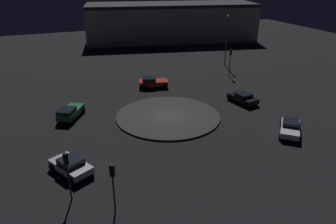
{
  "coord_description": "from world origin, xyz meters",
  "views": [
    {
      "loc": [
        31.28,
        -12.51,
        15.56
      ],
      "look_at": [
        0.0,
        0.0,
        0.6
      ],
      "focal_mm": 34.6,
      "sensor_mm": 36.0,
      "label": 1
    }
  ],
  "objects_px": {
    "car_red": "(152,82)",
    "car_silver": "(71,165)",
    "car_white": "(290,127)",
    "car_black": "(243,98)",
    "streetlamp_northwest": "(227,34)",
    "store_building": "(171,22)",
    "traffic_light_northwest": "(230,57)",
    "traffic_light_southeast_near": "(113,178)",
    "traffic_light_southeast": "(67,167)",
    "car_green": "(70,112)"
  },
  "relations": [
    {
      "from": "car_green",
      "to": "store_building",
      "type": "height_order",
      "value": "store_building"
    },
    {
      "from": "car_black",
      "to": "store_building",
      "type": "distance_m",
      "value": 40.45
    },
    {
      "from": "car_black",
      "to": "traffic_light_northwest",
      "type": "distance_m",
      "value": 11.44
    },
    {
      "from": "car_silver",
      "to": "traffic_light_northwest",
      "type": "height_order",
      "value": "traffic_light_northwest"
    },
    {
      "from": "car_red",
      "to": "traffic_light_northwest",
      "type": "xyz_separation_m",
      "value": [
        -0.59,
        13.02,
        2.23
      ]
    },
    {
      "from": "traffic_light_southeast",
      "to": "streetlamp_northwest",
      "type": "distance_m",
      "value": 40.25
    },
    {
      "from": "traffic_light_southeast_near",
      "to": "car_green",
      "type": "bearing_deg",
      "value": 38.84
    },
    {
      "from": "car_red",
      "to": "traffic_light_southeast_near",
      "type": "bearing_deg",
      "value": -99.72
    },
    {
      "from": "car_red",
      "to": "traffic_light_southeast_near",
      "type": "relative_size",
      "value": 1.16
    },
    {
      "from": "car_white",
      "to": "traffic_light_southeast_near",
      "type": "xyz_separation_m",
      "value": [
        4.81,
        -19.39,
        2.04
      ]
    },
    {
      "from": "car_black",
      "to": "streetlamp_northwest",
      "type": "bearing_deg",
      "value": 145.31
    },
    {
      "from": "traffic_light_southeast_near",
      "to": "car_silver",
      "type": "bearing_deg",
      "value": 56.33
    },
    {
      "from": "car_red",
      "to": "streetlamp_northwest",
      "type": "distance_m",
      "value": 17.55
    },
    {
      "from": "car_silver",
      "to": "car_white",
      "type": "distance_m",
      "value": 21.73
    },
    {
      "from": "streetlamp_northwest",
      "to": "car_white",
      "type": "bearing_deg",
      "value": -16.21
    },
    {
      "from": "car_green",
      "to": "traffic_light_northwest",
      "type": "xyz_separation_m",
      "value": [
        -7.05,
        25.13,
        2.25
      ]
    },
    {
      "from": "car_white",
      "to": "traffic_light_southeast",
      "type": "relative_size",
      "value": 1.09
    },
    {
      "from": "car_green",
      "to": "store_building",
      "type": "xyz_separation_m",
      "value": [
        -36.49,
        27.31,
        3.43
      ]
    },
    {
      "from": "car_black",
      "to": "traffic_light_southeast",
      "type": "xyz_separation_m",
      "value": [
        11.32,
        -22.33,
        2.14
      ]
    },
    {
      "from": "car_black",
      "to": "car_red",
      "type": "bearing_deg",
      "value": -149.43
    },
    {
      "from": "car_white",
      "to": "car_black",
      "type": "height_order",
      "value": "car_white"
    },
    {
      "from": "car_white",
      "to": "car_red",
      "type": "distance_m",
      "value": 20.46
    },
    {
      "from": "traffic_light_northwest",
      "to": "car_white",
      "type": "bearing_deg",
      "value": 40.29
    },
    {
      "from": "car_silver",
      "to": "car_green",
      "type": "height_order",
      "value": "car_green"
    },
    {
      "from": "car_black",
      "to": "car_red",
      "type": "xyz_separation_m",
      "value": [
        -9.73,
        -8.67,
        0.1
      ]
    },
    {
      "from": "car_silver",
      "to": "traffic_light_southeast_near",
      "type": "height_order",
      "value": "traffic_light_southeast_near"
    },
    {
      "from": "car_red",
      "to": "traffic_light_southeast",
      "type": "xyz_separation_m",
      "value": [
        21.06,
        -13.67,
        2.03
      ]
    },
    {
      "from": "store_building",
      "to": "streetlamp_northwest",
      "type": "bearing_deg",
      "value": 103.76
    },
    {
      "from": "streetlamp_northwest",
      "to": "traffic_light_northwest",
      "type": "bearing_deg",
      "value": -24.84
    },
    {
      "from": "car_green",
      "to": "car_red",
      "type": "relative_size",
      "value": 0.97
    },
    {
      "from": "car_white",
      "to": "car_black",
      "type": "distance_m",
      "value": 8.91
    },
    {
      "from": "car_silver",
      "to": "store_building",
      "type": "distance_m",
      "value": 55.56
    },
    {
      "from": "car_white",
      "to": "traffic_light_southeast_near",
      "type": "distance_m",
      "value": 20.09
    },
    {
      "from": "car_black",
      "to": "traffic_light_southeast",
      "type": "bearing_deg",
      "value": -74.23
    },
    {
      "from": "car_black",
      "to": "streetlamp_northwest",
      "type": "distance_m",
      "value": 18.18
    },
    {
      "from": "traffic_light_southeast",
      "to": "car_white",
      "type": "bearing_deg",
      "value": -35.94
    },
    {
      "from": "car_white",
      "to": "traffic_light_southeast_near",
      "type": "bearing_deg",
      "value": -34.19
    },
    {
      "from": "car_white",
      "to": "store_building",
      "type": "distance_m",
      "value": 49.27
    },
    {
      "from": "car_black",
      "to": "streetlamp_northwest",
      "type": "xyz_separation_m",
      "value": [
        -16.09,
        7.02,
        4.71
      ]
    },
    {
      "from": "streetlamp_northwest",
      "to": "car_red",
      "type": "bearing_deg",
      "value": -67.93
    },
    {
      "from": "car_red",
      "to": "car_white",
      "type": "bearing_deg",
      "value": -50.34
    },
    {
      "from": "traffic_light_northwest",
      "to": "traffic_light_southeast_near",
      "type": "distance_m",
      "value": 33.96
    },
    {
      "from": "car_black",
      "to": "traffic_light_northwest",
      "type": "xyz_separation_m",
      "value": [
        -10.32,
        4.35,
        2.33
      ]
    },
    {
      "from": "car_red",
      "to": "car_silver",
      "type": "bearing_deg",
      "value": -111.75
    },
    {
      "from": "car_black",
      "to": "store_building",
      "type": "height_order",
      "value": "store_building"
    },
    {
      "from": "car_silver",
      "to": "traffic_light_northwest",
      "type": "xyz_separation_m",
      "value": [
        -18.14,
        26.29,
        2.28
      ]
    },
    {
      "from": "car_red",
      "to": "store_building",
      "type": "bearing_deg",
      "value": 78.51
    },
    {
      "from": "car_green",
      "to": "traffic_light_southeast",
      "type": "bearing_deg",
      "value": -155.42
    },
    {
      "from": "streetlamp_northwest",
      "to": "store_building",
      "type": "distance_m",
      "value": 23.71
    },
    {
      "from": "car_black",
      "to": "streetlamp_northwest",
      "type": "height_order",
      "value": "streetlamp_northwest"
    }
  ]
}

